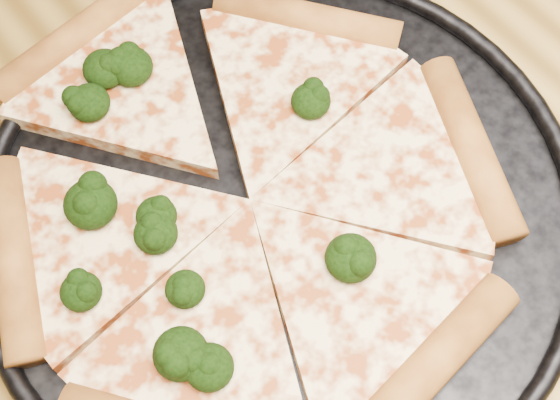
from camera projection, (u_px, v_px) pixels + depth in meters
ground at (333, 361)px, 1.24m from camera, size 4.00×4.00×0.00m
dining_table at (382, 165)px, 0.65m from camera, size 1.20×0.90×0.75m
pizza_pan at (280, 205)px, 0.52m from camera, size 0.41×0.41×0.02m
pizza at (244, 196)px, 0.51m from camera, size 0.36×0.38×0.03m
broccoli_florets at (170, 206)px, 0.50m from camera, size 0.22×0.24×0.03m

